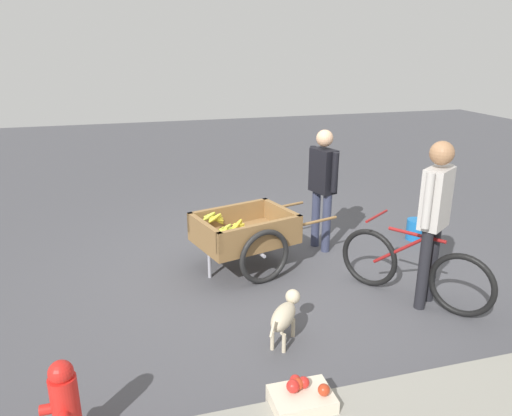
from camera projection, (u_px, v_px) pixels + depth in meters
ground_plane at (263, 265)px, 5.93m from camera, size 24.00×24.00×0.00m
fruit_cart at (245, 235)px, 5.72m from camera, size 1.79×1.19×0.72m
vendor_person at (323, 180)px, 6.13m from camera, size 0.29×0.52×1.57m
bicycle at (413, 269)px, 5.05m from camera, size 0.98×1.41×0.85m
cyclist_person at (435, 210)px, 4.73m from camera, size 0.44×0.38×1.71m
dog at (285, 314)px, 4.35m from camera, size 0.45×0.56×0.40m
fire_hydrant at (65, 406)px, 3.16m from camera, size 0.25×0.25×0.67m
plastic_bucket at (415, 229)px, 6.68m from camera, size 0.24×0.24×0.29m
apple_crate at (301, 404)px, 3.47m from camera, size 0.44×0.32×0.32m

